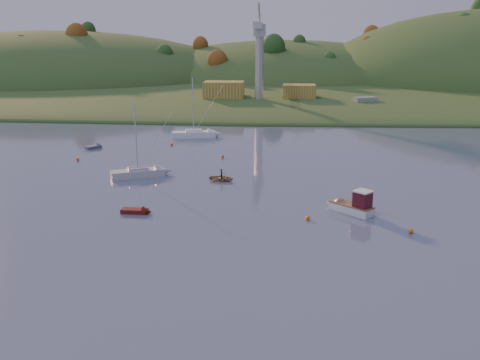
# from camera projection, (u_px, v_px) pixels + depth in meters

# --- Properties ---
(far_shore) EXTENTS (620.00, 220.00, 1.50)m
(far_shore) POSITION_uv_depth(u_px,v_px,m) (264.00, 79.00, 253.33)
(far_shore) COLOR #22441B
(far_shore) RESTS_ON ground
(shore_slope) EXTENTS (640.00, 150.00, 7.00)m
(shore_slope) POSITION_uv_depth(u_px,v_px,m) (258.00, 93.00, 190.73)
(shore_slope) COLOR #22441B
(shore_slope) RESTS_ON ground
(hill_left) EXTENTS (170.00, 140.00, 44.00)m
(hill_left) POSITION_uv_depth(u_px,v_px,m) (54.00, 83.00, 230.92)
(hill_left) COLOR #22441B
(hill_left) RESTS_ON ground
(hill_center) EXTENTS (140.00, 120.00, 36.00)m
(hill_center) POSITION_uv_depth(u_px,v_px,m) (286.00, 82.00, 233.35)
(hill_center) COLOR #22441B
(hill_center) RESTS_ON ground
(hillside_trees) EXTENTS (280.00, 50.00, 32.00)m
(hillside_trees) POSITION_uv_depth(u_px,v_px,m) (261.00, 87.00, 209.99)
(hillside_trees) COLOR #214D1B
(hillside_trees) RESTS_ON ground
(wharf) EXTENTS (42.00, 16.00, 2.40)m
(wharf) POSITION_uv_depth(u_px,v_px,m) (270.00, 104.00, 148.65)
(wharf) COLOR slate
(wharf) RESTS_ON ground
(shed_west) EXTENTS (11.00, 8.00, 4.80)m
(shed_west) POSITION_uv_depth(u_px,v_px,m) (224.00, 90.00, 149.62)
(shed_west) COLOR olive
(shed_west) RESTS_ON wharf
(shed_east) EXTENTS (9.00, 7.00, 4.00)m
(shed_east) POSITION_uv_depth(u_px,v_px,m) (299.00, 92.00, 149.17)
(shed_east) COLOR olive
(shed_east) RESTS_ON wharf
(dock_crane) EXTENTS (3.20, 28.00, 20.30)m
(dock_crane) POSITION_uv_depth(u_px,v_px,m) (259.00, 45.00, 141.25)
(dock_crane) COLOR #B7B7BC
(dock_crane) RESTS_ON wharf
(fishing_boat) EXTENTS (5.66, 5.48, 3.84)m
(fishing_boat) POSITION_uv_depth(u_px,v_px,m) (349.00, 205.00, 60.68)
(fishing_boat) COLOR white
(fishing_boat) RESTS_ON ground
(sailboat_near) EXTENTS (7.72, 5.20, 10.37)m
(sailboat_near) POSITION_uv_depth(u_px,v_px,m) (138.00, 172.00, 75.89)
(sailboat_near) COLOR silver
(sailboat_near) RESTS_ON ground
(sailboat_far) EXTENTS (8.80, 4.27, 11.74)m
(sailboat_far) POSITION_uv_depth(u_px,v_px,m) (194.00, 134.00, 105.64)
(sailboat_far) COLOR white
(sailboat_far) RESTS_ON ground
(canoe) EXTENTS (3.73, 2.92, 0.70)m
(canoe) POSITION_uv_depth(u_px,v_px,m) (222.00, 178.00, 73.95)
(canoe) COLOR #A08358
(canoe) RESTS_ON ground
(paddler) EXTENTS (0.42, 0.56, 1.42)m
(paddler) POSITION_uv_depth(u_px,v_px,m) (222.00, 176.00, 73.86)
(paddler) COLOR black
(paddler) RESTS_ON ground
(red_tender) EXTENTS (3.54, 1.38, 1.18)m
(red_tender) POSITION_uv_depth(u_px,v_px,m) (140.00, 211.00, 60.27)
(red_tender) COLOR #56130C
(red_tender) RESTS_ON ground
(grey_dinghy) EXTENTS (3.04, 3.20, 1.20)m
(grey_dinghy) POSITION_uv_depth(u_px,v_px,m) (96.00, 147.00, 95.70)
(grey_dinghy) COLOR #4F5668
(grey_dinghy) RESTS_ON ground
(work_vessel) EXTENTS (15.38, 10.37, 3.73)m
(work_vessel) POSITION_uv_depth(u_px,v_px,m) (364.00, 106.00, 142.94)
(work_vessel) COLOR #505C69
(work_vessel) RESTS_ON ground
(buoy_0) EXTENTS (0.50, 0.50, 0.50)m
(buoy_0) POSITION_uv_depth(u_px,v_px,m) (411.00, 231.00, 54.13)
(buoy_0) COLOR orange
(buoy_0) RESTS_ON ground
(buoy_1) EXTENTS (0.50, 0.50, 0.50)m
(buoy_1) POSITION_uv_depth(u_px,v_px,m) (308.00, 218.00, 58.06)
(buoy_1) COLOR orange
(buoy_1) RESTS_ON ground
(buoy_2) EXTENTS (0.50, 0.50, 0.50)m
(buoy_2) POSITION_uv_depth(u_px,v_px,m) (78.00, 159.00, 86.01)
(buoy_2) COLOR orange
(buoy_2) RESTS_ON ground
(buoy_3) EXTENTS (0.50, 0.50, 0.50)m
(buoy_3) POSITION_uv_depth(u_px,v_px,m) (172.00, 144.00, 97.87)
(buoy_3) COLOR orange
(buoy_3) RESTS_ON ground
(buoy_4) EXTENTS (0.50, 0.50, 0.50)m
(buoy_4) POSITION_uv_depth(u_px,v_px,m) (223.00, 156.00, 87.94)
(buoy_4) COLOR orange
(buoy_4) RESTS_ON ground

